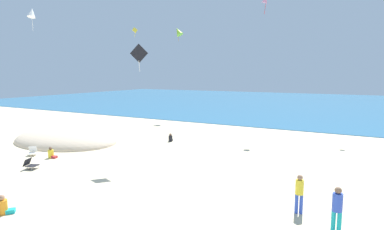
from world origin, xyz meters
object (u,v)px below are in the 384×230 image
Objects in this scene: beach_chair_mid_beach at (33,151)px; person_2 at (299,191)px; kite_white at (32,13)px; person_1 at (337,207)px; person_5 at (51,154)px; kite_lime at (178,31)px; kite_yellow at (135,30)px; beach_chair_near_camera at (30,164)px; person_4 at (3,207)px; person_0 at (171,138)px; kite_black at (139,54)px.

person_2 reaches higher than beach_chair_mid_beach.
kite_white is at bearing 65.92° from person_2.
person_1 is 2.28× the size of person_5.
person_5 is at bearing -83.20° from kite_lime.
kite_yellow is 7.24m from kite_lime.
person_5 is at bearing 72.54° from person_2.
beach_chair_near_camera is 0.48× the size of kite_white.
kite_yellow is at bearing 62.73° from person_1.
beach_chair_near_camera is (2.65, -1.99, 0.02)m from beach_chair_mid_beach.
kite_white reaches higher than person_4.
kite_white is at bearing 90.74° from person_4.
beach_chair_near_camera is 10.49m from person_0.
person_1 is 16.93m from person_5.
person_1 reaches higher than person_4.
person_0 is 14.09m from kite_white.
beach_chair_mid_beach is 0.46× the size of kite_white.
kite_lime is (-17.80, 20.91, 9.52)m from person_2.
kite_lime is (0.84, 7.16, 0.67)m from kite_yellow.
person_0 is 16.10m from person_1.
person_5 is at bearing -75.91° from kite_yellow.
person_2 is 24.80m from kite_yellow.
person_4 is at bearing -60.71° from person_5.
person_1 is 23.78m from kite_white.
person_0 is at bearing 51.35° from person_5.
kite_white reaches higher than person_0.
kite_black is 0.93× the size of kite_lime.
beach_chair_mid_beach is at bearing 91.08° from person_4.
person_5 is at bearing 82.69° from person_4.
person_2 is at bearing -19.36° from person_4.
kite_white is (-5.73, 4.78, 9.61)m from beach_chair_near_camera.
person_4 is at bearing 8.75° from beach_chair_mid_beach.
person_1 is 13.48m from kite_black.
kite_lime reaches higher than kite_white.
person_2 is at bearing -9.84° from kite_white.
kite_lime is (-0.72, 20.20, 10.14)m from beach_chair_mid_beach.
person_4 is at bearing -41.34° from kite_white.
beach_chair_mid_beach is 9.78m from kite_black.
kite_white is (-21.55, 4.59, 8.94)m from person_1.
kite_black reaches higher than person_2.
beach_chair_mid_beach is 9.87m from person_0.
kite_white is (-20.17, 3.50, 9.00)m from person_2.
beach_chair_mid_beach is at bearing 123.49° from beach_chair_near_camera.
kite_black reaches higher than person_5.
kite_black is 19.65m from kite_lime.
person_4 reaches higher than beach_chair_near_camera.
beach_chair_mid_beach is 17.11m from person_2.
kite_white is (-1.52, -10.25, 0.16)m from kite_yellow.
kite_black reaches higher than person_1.
beach_chair_mid_beach is at bearing -83.18° from kite_yellow.
kite_white is at bearing -98.45° from kite_yellow.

